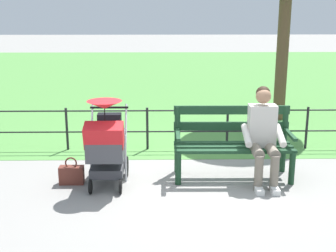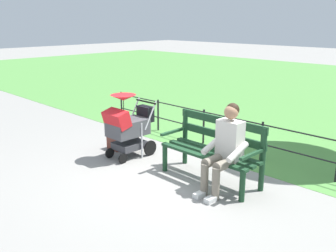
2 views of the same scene
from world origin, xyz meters
TOP-DOWN VIEW (x-y plane):
  - ground_plane at (0.00, 0.00)m, footprint 60.00×60.00m
  - grass_lawn at (0.00, -8.80)m, footprint 40.00×16.00m
  - park_bench at (-0.54, -0.12)m, footprint 1.61×0.62m
  - person_on_bench at (-0.91, 0.11)m, footprint 0.53×0.74m
  - stroller at (1.14, 0.20)m, footprint 0.52×0.89m
  - handbag at (1.62, 0.14)m, footprint 0.32×0.14m
  - park_fence at (0.00, -1.33)m, footprint 6.56×0.04m

SIDE VIEW (x-z plane):
  - ground_plane at x=0.00m, z-range 0.00..0.00m
  - grass_lawn at x=0.00m, z-range 0.00..0.01m
  - handbag at x=1.62m, z-range -0.06..0.31m
  - park_fence at x=0.00m, z-range 0.07..0.77m
  - park_bench at x=-0.54m, z-range 0.05..1.01m
  - stroller at x=1.14m, z-range 0.02..1.17m
  - person_on_bench at x=-0.91m, z-range 0.04..1.31m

